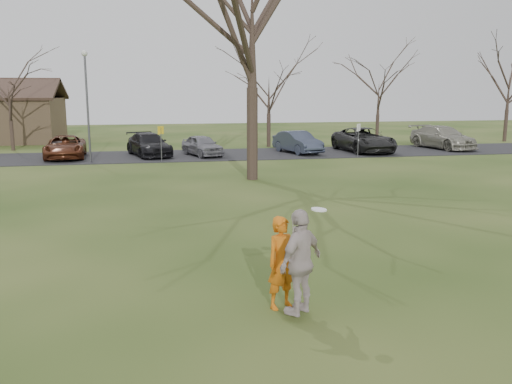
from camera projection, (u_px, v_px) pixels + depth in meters
ground at (297, 309)px, 9.96m from camera, size 120.00×120.00×0.00m
parking_strip at (192, 155)px, 34.06m from camera, size 62.00×6.50×0.04m
player_defender at (282, 263)px, 9.91m from camera, size 0.76×0.64×1.76m
car_2 at (65, 147)px, 32.33m from camera, size 2.57×5.02×1.36m
car_3 at (149, 145)px, 33.50m from camera, size 3.22×5.21×1.41m
car_4 at (202, 145)px, 33.56m from camera, size 2.70×4.13×1.31m
car_5 at (298, 142)px, 35.06m from camera, size 2.60×4.58×1.43m
car_6 at (364, 140)px, 35.80m from camera, size 2.97×5.89×1.60m
car_7 at (443, 137)px, 37.80m from camera, size 3.18×5.77×1.58m
catching_play at (301, 262)px, 9.36m from camera, size 1.16×1.06×1.93m
lamp_post at (87, 93)px, 29.78m from camera, size 0.34×0.34×6.27m
sign_yellow at (161, 137)px, 30.52m from camera, size 0.35×0.35×2.08m
sign_white at (358, 134)px, 32.81m from camera, size 0.35×0.35×2.08m
big_tree at (252, 23)px, 23.51m from camera, size 9.00×9.00×14.00m
small_tree_row at (246, 93)px, 39.06m from camera, size 55.00×5.90×8.50m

